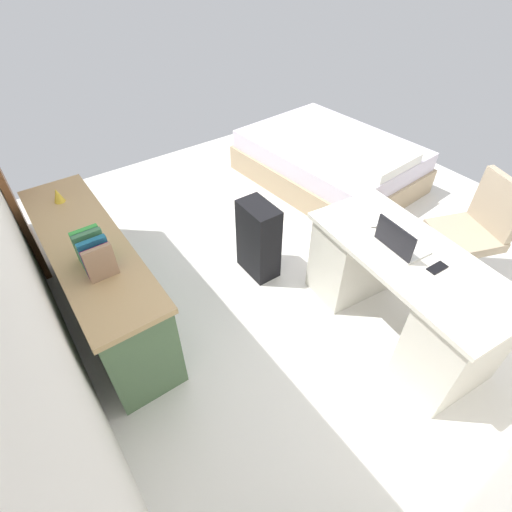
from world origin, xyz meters
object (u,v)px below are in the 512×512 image
bed (330,161)px  laptop (400,242)px  desk (400,291)px  office_chair (468,238)px  credenza (99,280)px  suitcase_black (258,240)px  figurine_small (58,195)px  cell_phone_near_laptop (437,268)px  computer_mouse (376,224)px

bed → laptop: size_ratio=6.03×
desk → office_chair: bearing=-87.2°
credenza → suitcase_black: credenza is taller
laptop → desk: bearing=-163.5°
desk → figurine_small: (1.94, 1.70, 0.43)m
bed → credenza: bearing=99.9°
desk → office_chair: size_ratio=1.60×
credenza → figurine_small: (0.57, 0.00, 0.43)m
desk → cell_phone_near_laptop: (-0.17, -0.01, 0.36)m
laptop → suitcase_black: bearing=22.9°
office_chair → figurine_small: bearing=53.9°
office_chair → bed: (1.81, -0.22, -0.18)m
laptop → computer_mouse: size_ratio=3.31×
credenza → computer_mouse: bearing=-120.2°
figurine_small → suitcase_black: bearing=-123.9°
credenza → cell_phone_near_laptop: 2.33m
bed → cell_phone_near_laptop: (-2.03, 1.09, 0.50)m
cell_phone_near_laptop → laptop: bearing=12.5°
office_chair → laptop: 0.99m
suitcase_black → laptop: size_ratio=2.05×
computer_mouse → bed: bearing=-29.7°
office_chair → credenza: 2.91m
cell_phone_near_laptop → desk: bearing=7.9°
office_chair → suitcase_black: bearing=51.8°
desk → computer_mouse: (0.36, -0.04, 0.37)m
desk → suitcase_black: size_ratio=2.21×
computer_mouse → cell_phone_near_laptop: computer_mouse is taller
bed → suitcase_black: bearing=116.0°
computer_mouse → figurine_small: (1.58, 1.74, 0.06)m
office_chair → credenza: bearing=62.9°
office_chair → credenza: office_chair is taller
bed → laptop: (-1.76, 1.14, 0.54)m
laptop → figurine_small: bearing=42.3°
office_chair → bed: 1.84m
desk → laptop: bearing=16.5°
computer_mouse → figurine_small: size_ratio=0.91×
credenza → figurine_small: size_ratio=16.36×
desk → suitcase_black: (1.10, 0.45, -0.04)m
office_chair → figurine_small: office_chair is taller
suitcase_black → laptop: laptop is taller
bed → suitcase_black: suitcase_black is taller
figurine_small → cell_phone_near_laptop: bearing=-140.8°
laptop → cell_phone_near_laptop: (-0.27, -0.04, -0.04)m
credenza → bed: size_ratio=0.90×
bed → cell_phone_near_laptop: cell_phone_near_laptop is taller
office_chair → laptop: (0.06, 0.92, 0.36)m
credenza → bed: credenza is taller
desk → bed: 2.17m
desk → figurine_small: bearing=41.3°
suitcase_black → credenza: bearing=78.3°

